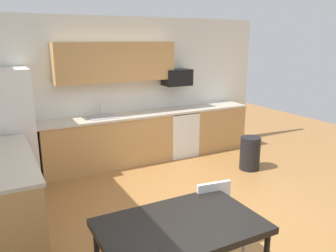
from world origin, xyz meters
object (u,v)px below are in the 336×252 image
oven_range (179,132)px  dining_table (180,230)px  trash_bin (250,153)px  refrigerator (8,129)px  chair_near_table (218,218)px  microwave (177,77)px

oven_range → dining_table: 4.02m
dining_table → trash_bin: 3.47m
refrigerator → trash_bin: refrigerator is taller
dining_table → chair_near_table: bearing=24.9°
refrigerator → trash_bin: 4.08m
dining_table → chair_near_table: 0.71m
refrigerator → trash_bin: size_ratio=3.11×
microwave → chair_near_table: size_ratio=0.64×
oven_range → chair_near_table: 3.48m
oven_range → trash_bin: bearing=-61.9°
trash_bin → chair_near_table: bearing=-138.0°
refrigerator → chair_near_table: bearing=-60.6°
refrigerator → dining_table: 3.61m
oven_range → chair_near_table: size_ratio=1.07×
microwave → chair_near_table: 3.73m
dining_table → trash_bin: bearing=38.7°
oven_range → microwave: (0.00, 0.10, 1.11)m
refrigerator → oven_range: size_ratio=2.05×
oven_range → dining_table: (-1.98, -3.49, 0.24)m
refrigerator → dining_table: (1.14, -3.41, -0.24)m
dining_table → refrigerator: bearing=108.5°
microwave → dining_table: 4.19m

